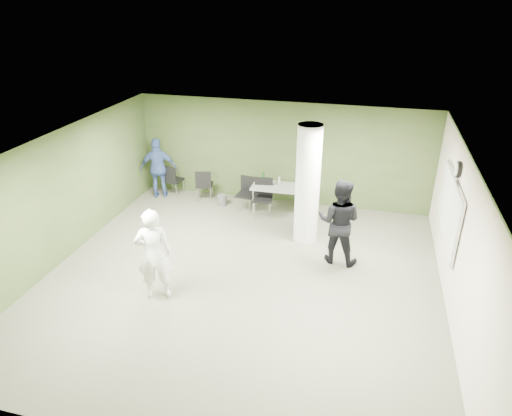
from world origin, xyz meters
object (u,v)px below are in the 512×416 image
(woman_white, at_px, (154,254))
(man_black, at_px, (339,222))
(man_blue, at_px, (159,168))
(chair_back_left, at_px, (172,178))
(folding_table, at_px, (283,188))

(woman_white, height_order, man_black, man_black)
(woman_white, relative_size, man_blue, 1.07)
(man_black, relative_size, man_blue, 1.10)
(chair_back_left, xyz_separation_m, woman_white, (1.67, -4.51, 0.40))
(folding_table, xyz_separation_m, chair_back_left, (-3.30, 0.37, -0.19))
(folding_table, bearing_deg, woman_white, -112.47)
(folding_table, relative_size, man_blue, 0.95)
(folding_table, relative_size, woman_white, 0.88)
(woman_white, bearing_deg, folding_table, -132.83)
(chair_back_left, height_order, man_blue, man_blue)
(folding_table, xyz_separation_m, man_black, (1.61, -1.99, 0.23))
(man_black, height_order, man_blue, man_black)
(folding_table, relative_size, man_black, 0.86)
(chair_back_left, bearing_deg, man_blue, 39.65)
(chair_back_left, height_order, woman_white, woman_white)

